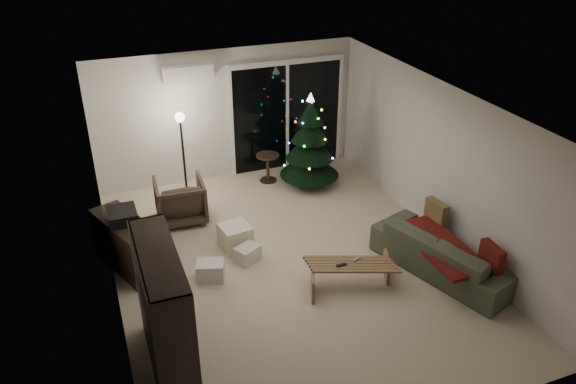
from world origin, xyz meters
name	(u,v)px	position (x,y,z in m)	size (l,w,h in m)	color
room	(282,159)	(0.46, 1.49, 1.02)	(6.50, 7.51, 2.60)	beige
bookshelf	(146,318)	(-2.25, -1.48, 0.81)	(0.41, 1.62, 1.62)	black
media_cabinet	(127,244)	(-2.25, 0.78, 0.40)	(0.48, 1.27, 0.80)	black
stereo	(122,216)	(-2.25, 0.78, 0.88)	(0.40, 0.48, 0.17)	black
armchair	(180,200)	(-1.25, 1.85, 0.37)	(0.80, 0.82, 0.75)	#433829
ottoman	(235,237)	(-0.63, 0.69, 0.20)	(0.44, 0.44, 0.40)	white
cardboard_box_a	(211,271)	(-1.19, 0.05, 0.14)	(0.39, 0.30, 0.28)	silver
cardboard_box_b	(247,254)	(-0.56, 0.29, 0.12)	(0.35, 0.26, 0.25)	silver
side_table	(268,168)	(0.61, 2.72, 0.27)	(0.44, 0.44, 0.55)	black
floor_lamp	(184,158)	(-1.00, 2.60, 0.79)	(0.25, 0.25, 1.58)	black
sofa	(445,253)	(2.05, -0.99, 0.32)	(2.17, 0.85, 0.63)	#42483B
sofa_throw	(440,246)	(1.95, -0.99, 0.46)	(0.68, 1.56, 0.05)	#5D1914
cushion_a	(436,214)	(2.30, -0.34, 0.57)	(0.13, 0.42, 0.42)	olive
cushion_b	(491,259)	(2.30, -1.64, 0.57)	(0.13, 0.42, 0.42)	#5D1914
coffee_table	(351,275)	(0.61, -0.83, 0.19)	(1.22, 0.43, 0.39)	#926E4B
remote_a	(342,265)	(0.46, -0.83, 0.40)	(0.15, 0.05, 0.02)	black
remote_b	(356,259)	(0.71, -0.78, 0.40)	(0.14, 0.04, 0.02)	slate
christmas_tree	(310,140)	(1.30, 2.30, 0.91)	(1.13, 1.13, 1.82)	black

